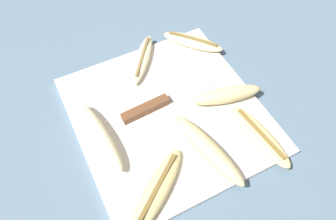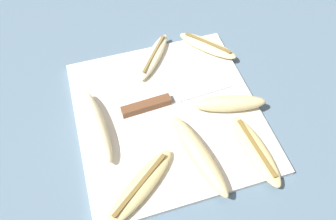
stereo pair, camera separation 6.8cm
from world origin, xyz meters
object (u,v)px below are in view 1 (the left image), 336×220
object	(u,v)px
banana_spotted_left	(157,190)
banana_soft_right	(193,42)
banana_golden_short	(260,136)
banana_bright_far	(143,59)
knife	(156,105)
banana_pale_long	(101,136)
banana_ripe_center	(227,95)
banana_mellow_near	(208,149)

from	to	relation	value
banana_spotted_left	banana_soft_right	distance (m)	0.38
banana_golden_short	banana_bright_far	bearing A→B (deg)	-157.69
knife	banana_spotted_left	bearing A→B (deg)	-28.44
banana_pale_long	banana_ripe_center	distance (m)	0.27
banana_soft_right	banana_bright_far	distance (m)	0.13
banana_spotted_left	banana_pale_long	bearing A→B (deg)	-160.69
banana_pale_long	banana_mellow_near	distance (m)	0.21
knife	banana_bright_far	size ratio (longest dim) A/B	1.74
banana_golden_short	banana_mellow_near	xyz separation A→B (m)	(-0.02, -0.11, 0.01)
knife	banana_golden_short	distance (m)	0.22
banana_spotted_left	banana_bright_far	xyz separation A→B (m)	(-0.30, 0.11, -0.00)
banana_spotted_left	banana_bright_far	size ratio (longest dim) A/B	1.16
banana_golden_short	banana_spotted_left	xyz separation A→B (m)	(0.01, -0.23, 0.00)
banana_spotted_left	banana_mellow_near	xyz separation A→B (m)	(-0.03, 0.12, 0.01)
banana_golden_short	banana_bright_far	xyz separation A→B (m)	(-0.29, -0.12, -0.00)
banana_bright_far	banana_golden_short	bearing A→B (deg)	22.31
banana_spotted_left	banana_mellow_near	size ratio (longest dim) A/B	0.87
knife	banana_pale_long	world-z (taller)	banana_pale_long
knife	banana_bright_far	bearing A→B (deg)	164.21
banana_mellow_near	banana_spotted_left	bearing A→B (deg)	-77.51
banana_golden_short	banana_ripe_center	size ratio (longest dim) A/B	1.09
banana_spotted_left	banana_mellow_near	world-z (taller)	banana_mellow_near
banana_golden_short	banana_pale_long	world-z (taller)	banana_pale_long
banana_mellow_near	banana_pale_long	bearing A→B (deg)	-124.60
banana_golden_short	banana_bright_far	world-z (taller)	same
banana_ripe_center	banana_golden_short	bearing A→B (deg)	3.01
banana_golden_short	banana_bright_far	size ratio (longest dim) A/B	1.17
banana_spotted_left	banana_pale_long	xyz separation A→B (m)	(-0.14, -0.05, 0.01)
banana_soft_right	banana_ripe_center	size ratio (longest dim) A/B	0.90
banana_golden_short	banana_soft_right	distance (m)	0.29
banana_spotted_left	banana_ripe_center	xyz separation A→B (m)	(-0.12, 0.22, 0.01)
knife	banana_pale_long	size ratio (longest dim) A/B	1.40
knife	banana_ripe_center	xyz separation A→B (m)	(0.05, 0.14, 0.01)
knife	banana_pale_long	xyz separation A→B (m)	(0.03, -0.13, 0.01)
banana_bright_far	banana_mellow_near	bearing A→B (deg)	2.48
banana_golden_short	banana_spotted_left	distance (m)	0.23
banana_pale_long	banana_soft_right	world-z (taller)	banana_pale_long
banana_golden_short	banana_soft_right	world-z (taller)	banana_golden_short
banana_ripe_center	banana_bright_far	bearing A→B (deg)	-147.83
knife	banana_spotted_left	xyz separation A→B (m)	(0.17, -0.08, 0.00)
banana_golden_short	banana_pale_long	bearing A→B (deg)	-116.03
banana_bright_far	banana_ripe_center	size ratio (longest dim) A/B	0.93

